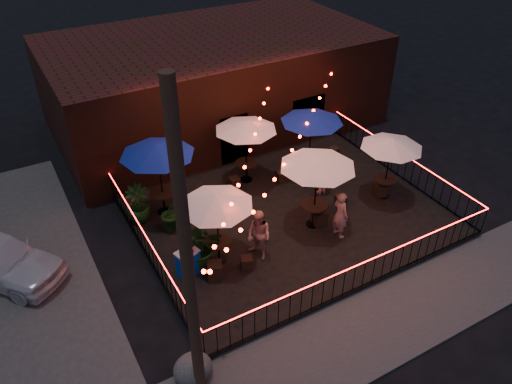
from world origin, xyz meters
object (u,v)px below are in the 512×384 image
Objects in this scene: cafe_table_0 at (216,202)px; cafe_table_4 at (392,144)px; cafe_table_1 at (157,150)px; cooler at (188,263)px; utility_pole at (188,267)px; boulder at (193,369)px; cafe_table_3 at (246,126)px; cafe_table_2 at (318,163)px; cafe_table_5 at (312,118)px.

cafe_table_0 reaches higher than cafe_table_4.
cafe_table_1 reaches higher than cooler.
boulder is at bearing 94.76° from utility_pole.
boulder is at bearing -126.22° from cooler.
cooler is (-0.46, -3.24, -2.05)m from cafe_table_1.
utility_pole is 3.17× the size of cafe_table_3.
cafe_table_1 is 2.97× the size of boulder.
cafe_table_4 is (3.19, 0.12, -0.29)m from cafe_table_2.
cafe_table_4 is at bearing 23.03° from utility_pole.
cafe_table_1 is 7.91m from cafe_table_4.
cafe_table_2 is at bearing -79.20° from cafe_table_3.
utility_pole is 4.66m from cafe_table_0.
cooler is at bearing -174.54° from cafe_table_0.
utility_pole is at bearing -147.52° from cafe_table_2.
utility_pole is 2.79× the size of cafe_table_4.
cafe_table_1 is 5.84m from cafe_table_5.
cafe_table_1 is 3.86m from cooler.
cafe_table_3 is 5.13m from cafe_table_4.
cafe_table_4 is 3.06m from cafe_table_5.
utility_pole is 7.19m from cafe_table_1.
cafe_table_3 is 2.70× the size of boulder.
cafe_table_4 is (7.31, -3.01, -0.31)m from cafe_table_1.
cooler is at bearing -178.66° from cafe_table_2.
cafe_table_3 is at bearing 52.84° from boulder.
cooler is at bearing -155.25° from cafe_table_5.
cafe_table_4 reaches higher than cooler.
cafe_table_5 is (7.54, 6.51, -1.50)m from utility_pole.
cafe_table_5 is at bearing 39.11° from boulder.
cafe_table_3 is at bearing 100.80° from cafe_table_2.
cafe_table_3 is 5.64m from cooler.
cooler is at bearing -178.31° from cafe_table_4.
cafe_table_3 is (-0.67, 3.50, -0.16)m from cafe_table_2.
cafe_table_1 reaches higher than cafe_table_0.
cafe_table_4 is 1.11× the size of cafe_table_5.
cafe_table_2 is 3.21m from cafe_table_4.
cafe_table_4 is 7.97m from cooler.
utility_pole is 3.26× the size of cafe_table_0.
cafe_table_2 is 7.13m from boulder.
cafe_table_0 is 0.95× the size of cafe_table_5.
boulder is at bearing -127.16° from cafe_table_3.
cafe_table_0 is at bearing -79.28° from cafe_table_1.
utility_pole is 7.06m from cafe_table_2.
cafe_table_1 is 0.97× the size of cafe_table_4.
cafe_table_0 is 5.94m from cafe_table_5.
cafe_table_1 is 7.10m from boulder.
cafe_table_0 is 2.62× the size of boulder.
cafe_table_1 reaches higher than cafe_table_3.
cafe_table_2 is at bearing -37.23° from cafe_table_1.
cafe_table_0 is 6.72m from cafe_table_4.
cafe_table_0 is at bearing -178.90° from cafe_table_4.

